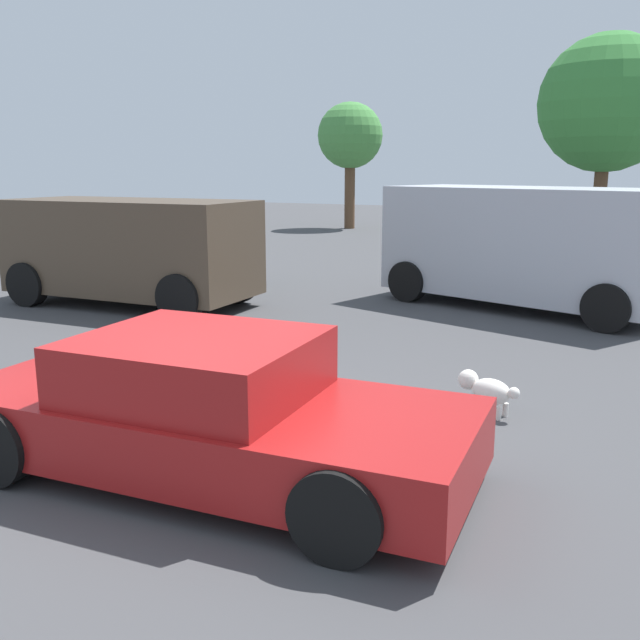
# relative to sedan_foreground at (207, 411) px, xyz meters

# --- Properties ---
(ground_plane) EXTENTS (80.00, 80.00, 0.00)m
(ground_plane) POSITION_rel_sedan_foreground_xyz_m (-0.21, 0.16, -0.54)
(ground_plane) COLOR #424244
(sedan_foreground) EXTENTS (4.37, 2.05, 1.15)m
(sedan_foreground) POSITION_rel_sedan_foreground_xyz_m (0.00, 0.00, 0.00)
(sedan_foreground) COLOR maroon
(sedan_foreground) RESTS_ON ground_plane
(dog) EXTENTS (0.67, 0.36, 0.42)m
(dog) POSITION_rel_sedan_foreground_xyz_m (1.70, 2.43, -0.28)
(dog) COLOR white
(dog) RESTS_ON ground_plane
(van_white) EXTENTS (5.28, 3.35, 2.13)m
(van_white) POSITION_rel_sedan_foreground_xyz_m (0.96, 8.32, 0.61)
(van_white) COLOR #B2B7C1
(van_white) RESTS_ON ground_plane
(suv_dark) EXTENTS (4.59, 2.20, 1.90)m
(suv_dark) POSITION_rel_sedan_foreground_xyz_m (-5.48, 5.37, 0.51)
(suv_dark) COLOR #4C3D2D
(suv_dark) RESTS_ON ground_plane
(pedestrian) EXTENTS (0.37, 0.54, 1.52)m
(pedestrian) POSITION_rel_sedan_foreground_xyz_m (-4.74, 8.52, 0.36)
(pedestrian) COLOR navy
(pedestrian) RESTS_ON ground_plane
(tree_back_left) EXTENTS (2.64, 2.64, 5.08)m
(tree_back_left) POSITION_rel_sedan_foreground_xyz_m (-8.73, 22.30, 3.15)
(tree_back_left) COLOR brown
(tree_back_left) RESTS_ON ground_plane
(tree_back_center) EXTENTS (3.90, 3.90, 6.22)m
(tree_back_center) POSITION_rel_sedan_foreground_xyz_m (1.28, 17.96, 3.72)
(tree_back_center) COLOR brown
(tree_back_center) RESTS_ON ground_plane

